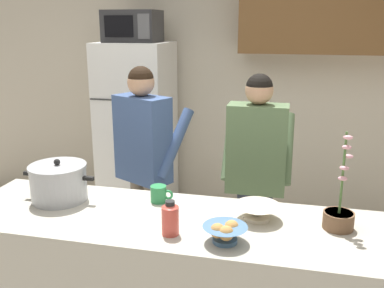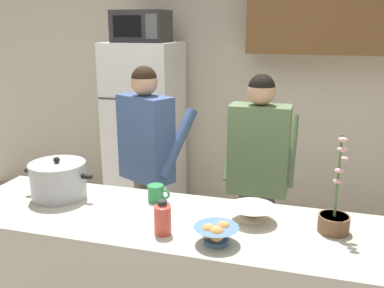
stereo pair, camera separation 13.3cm
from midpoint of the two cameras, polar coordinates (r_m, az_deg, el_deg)
The scene contains 11 objects.
back_wall_unit at distance 4.25m, azimuth 7.83°, elevation 9.41°, with size 6.00×0.48×2.60m.
refrigerator at distance 4.22m, azimuth -8.13°, elevation 1.36°, with size 0.64×0.68×1.73m.
microwave at distance 4.07m, azimuth -8.80°, elevation 15.12°, with size 0.48×0.37×0.28m.
person_near_pot at distance 3.15m, azimuth -7.56°, elevation -0.95°, with size 0.60×0.56×1.62m.
person_by_sink at distance 2.99m, azimuth 7.24°, elevation -2.31°, with size 0.48×0.40×1.58m.
cooking_pot at distance 2.59m, azimuth -18.62°, elevation -4.83°, with size 0.43×0.32×0.24m.
coffee_mug at distance 2.46m, azimuth -5.94°, elevation -6.59°, with size 0.13×0.09×0.10m.
bread_bowl at distance 2.02m, azimuth 2.47°, elevation -11.61°, with size 0.21×0.21×0.10m.
empty_bowl at distance 2.26m, azimuth 6.94°, elevation -8.81°, with size 0.24×0.24×0.08m.
bottle_near_edge at distance 2.08m, azimuth -4.75°, elevation -9.74°, with size 0.08×0.08×0.17m.
potted_orchid at distance 2.24m, azimuth 17.20°, elevation -8.98°, with size 0.15×0.15×0.49m.
Camera 1 is at (0.59, -1.97, 1.90)m, focal length 40.38 mm.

